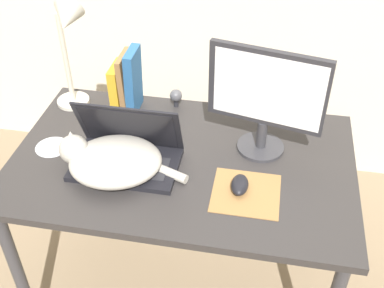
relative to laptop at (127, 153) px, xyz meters
The scene contains 10 objects.
desk 0.22m from the laptop, 17.15° to the left, with size 1.19×0.74×0.71m.
laptop is the anchor object (origin of this frame).
cat 0.07m from the laptop, 121.62° to the right, with size 0.44×0.32×0.13m.
external_monitor 0.51m from the laptop, 20.19° to the left, with size 0.40×0.17×0.39m.
mousepad 0.43m from the laptop, 10.46° to the right, with size 0.22×0.21×0.00m.
computer_mouse 0.40m from the laptop, ahead, with size 0.06×0.10×0.04m.
book_row 0.34m from the laptop, 105.79° to the left, with size 0.10×0.14×0.26m.
desk_lamp 0.49m from the laptop, 134.42° to the left, with size 0.17×0.17×0.45m.
webcam 0.39m from the laptop, 76.27° to the left, with size 0.05×0.05×0.07m.
cd_disc 0.30m from the laptop, behind, with size 0.12×0.12×0.00m.
Camera 1 is at (0.27, -0.89, 1.80)m, focal length 45.00 mm.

